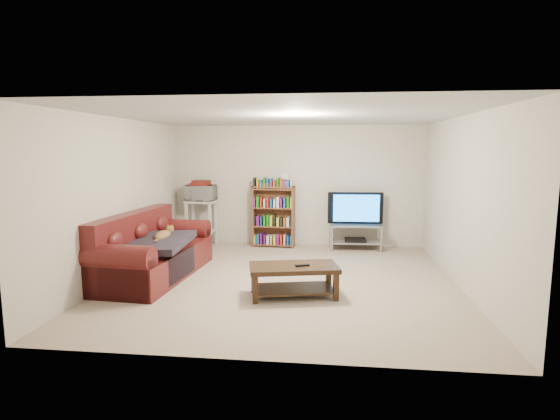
# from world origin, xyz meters

# --- Properties ---
(floor) EXTENTS (5.00, 5.00, 0.00)m
(floor) POSITION_xyz_m (0.00, 0.00, 0.00)
(floor) COLOR tan
(floor) RESTS_ON ground
(ceiling) EXTENTS (5.00, 5.00, 0.00)m
(ceiling) POSITION_xyz_m (0.00, 0.00, 2.40)
(ceiling) COLOR white
(ceiling) RESTS_ON ground
(wall_back) EXTENTS (5.00, 0.00, 5.00)m
(wall_back) POSITION_xyz_m (0.00, 2.50, 1.20)
(wall_back) COLOR silver
(wall_back) RESTS_ON ground
(wall_front) EXTENTS (5.00, 0.00, 5.00)m
(wall_front) POSITION_xyz_m (0.00, -2.50, 1.20)
(wall_front) COLOR silver
(wall_front) RESTS_ON ground
(wall_left) EXTENTS (0.00, 5.00, 5.00)m
(wall_left) POSITION_xyz_m (-2.50, 0.00, 1.20)
(wall_left) COLOR silver
(wall_left) RESTS_ON ground
(wall_right) EXTENTS (0.00, 5.00, 5.00)m
(wall_right) POSITION_xyz_m (2.50, 0.00, 1.20)
(wall_right) COLOR silver
(wall_right) RESTS_ON ground
(sofa) EXTENTS (1.16, 2.36, 0.98)m
(sofa) POSITION_xyz_m (-2.05, -0.01, 0.34)
(sofa) COLOR #531515
(sofa) RESTS_ON floor
(blanket) EXTENTS (0.90, 1.15, 0.19)m
(blanket) POSITION_xyz_m (-1.87, -0.18, 0.57)
(blanket) COLOR #26212A
(blanket) RESTS_ON sofa
(cat) EXTENTS (0.30, 0.64, 0.19)m
(cat) POSITION_xyz_m (-1.85, 0.02, 0.63)
(cat) COLOR brown
(cat) RESTS_ON sofa
(coffee_table) EXTENTS (1.25, 0.81, 0.42)m
(coffee_table) POSITION_xyz_m (0.20, -0.68, 0.29)
(coffee_table) COLOR black
(coffee_table) RESTS_ON floor
(remote) EXTENTS (0.20, 0.12, 0.02)m
(remote) POSITION_xyz_m (0.32, -0.71, 0.43)
(remote) COLOR black
(remote) RESTS_ON coffee_table
(tv_stand) EXTENTS (1.01, 0.48, 0.49)m
(tv_stand) POSITION_xyz_m (1.17, 2.16, 0.34)
(tv_stand) COLOR #999EA3
(tv_stand) RESTS_ON floor
(television) EXTENTS (1.07, 0.18, 0.61)m
(television) POSITION_xyz_m (1.17, 2.16, 0.80)
(television) COLOR black
(television) RESTS_ON tv_stand
(dvd_player) EXTENTS (0.41, 0.29, 0.06)m
(dvd_player) POSITION_xyz_m (1.17, 2.16, 0.19)
(dvd_player) COLOR black
(dvd_player) RESTS_ON tv_stand
(bookshelf) EXTENTS (0.85, 0.31, 1.21)m
(bookshelf) POSITION_xyz_m (-0.44, 2.25, 0.63)
(bookshelf) COLOR brown
(bookshelf) RESTS_ON floor
(shelf_clutter) EXTENTS (0.62, 0.20, 0.28)m
(shelf_clutter) POSITION_xyz_m (-0.34, 2.26, 1.32)
(shelf_clutter) COLOR silver
(shelf_clutter) RESTS_ON bookshelf
(microwave_stand) EXTENTS (0.61, 0.47, 0.91)m
(microwave_stand) POSITION_xyz_m (-1.89, 2.17, 0.58)
(microwave_stand) COLOR silver
(microwave_stand) RESTS_ON floor
(microwave) EXTENTS (0.60, 0.43, 0.31)m
(microwave) POSITION_xyz_m (-1.89, 2.17, 1.07)
(microwave) COLOR silver
(microwave) RESTS_ON microwave_stand
(game_boxes) EXTENTS (0.36, 0.32, 0.05)m
(game_boxes) POSITION_xyz_m (-1.89, 2.17, 1.25)
(game_boxes) COLOR maroon
(game_boxes) RESTS_ON microwave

